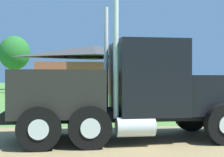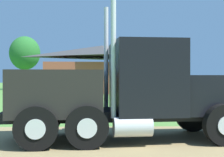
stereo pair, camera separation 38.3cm
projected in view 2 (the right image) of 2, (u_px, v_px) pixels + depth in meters
The scene contains 4 objects.
truck_foreground_white at pixel (129, 93), 9.70m from camera, with size 7.28×3.22×4.02m.
shed_building at pixel (102, 70), 38.96m from camera, with size 13.70×8.41×5.51m.
tree_left at pixel (25, 53), 48.42m from camera, with size 4.43×4.43×7.74m.
tree_mid at pixel (131, 55), 50.91m from camera, with size 4.05×4.05×7.51m.
Camera 2 is at (-4.56, -9.68, 1.81)m, focal length 53.62 mm.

